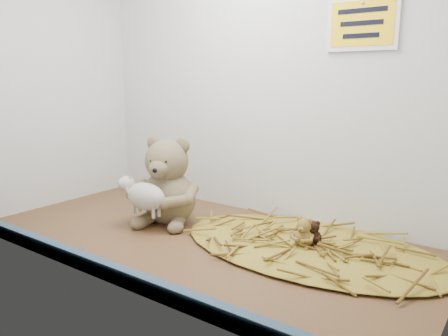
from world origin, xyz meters
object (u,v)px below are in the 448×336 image
Objects in this scene: mini_teddy_tan at (304,231)px; mini_teddy_brown at (314,231)px; toy_lamb at (146,196)px; main_teddy at (168,180)px.

mini_teddy_tan is 3.14cm from mini_teddy_brown.
toy_lamb is at bearing -169.20° from mini_teddy_tan.
mini_teddy_brown is at bearing 19.07° from toy_lamb.
mini_teddy_brown is (1.33, 2.80, -0.52)cm from mini_teddy_tan.
mini_teddy_brown is (43.14, 14.91, -5.19)cm from toy_lamb.
main_teddy is 42.62cm from mini_teddy_tan.
mini_teddy_tan is at bearing 16.16° from toy_lamb.
main_teddy is 1.55× the size of toy_lamb.
mini_teddy_tan reaches higher than mini_teddy_brown.
main_teddy is 4.06× the size of mini_teddy_brown.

